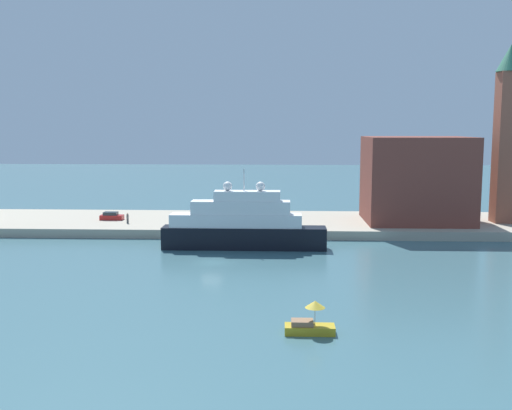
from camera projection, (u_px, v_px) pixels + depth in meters
The scene contains 9 objects.
ground at pixel (212, 263), 77.19m from camera, with size 400.00×400.00×0.00m, color #3D6670.
quay_dock at pixel (230, 224), 103.88m from camera, with size 110.00×22.08×1.44m, color #ADA38E.
large_yacht at pixel (242, 225), 85.75m from camera, with size 23.29×3.51×11.43m.
small_motorboat at pixel (310, 323), 50.69m from camera, with size 4.22×1.69×2.85m.
harbor_building at pixel (416, 179), 100.74m from camera, with size 16.92×14.63×14.19m, color brown.
bell_tower at pixel (507, 128), 98.78m from camera, with size 4.52×4.52×29.05m.
parked_car at pixel (112, 216), 103.33m from camera, with size 3.87×1.73×1.36m.
person_figure at pixel (128, 218), 99.55m from camera, with size 0.36×0.36×1.74m.
mooring_bollard at pixel (246, 227), 94.28m from camera, with size 0.36×0.36×0.70m, color black.
Camera 1 is at (9.03, -75.26, 17.33)m, focal length 42.34 mm.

